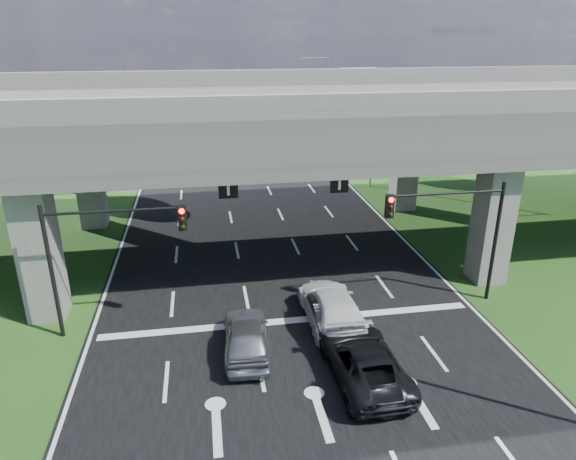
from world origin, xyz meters
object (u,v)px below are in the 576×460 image
object	(u,v)px
streetlight_beyond	(324,95)
streetlight_far	(369,117)
signal_left	(102,245)
car_trailing	(364,361)
signal_right	(456,222)
car_silver	(246,336)
car_dark	(326,309)
car_white	(332,307)

from	to	relation	value
streetlight_beyond	streetlight_far	bearing A→B (deg)	-90.00
signal_left	streetlight_beyond	xyz separation A→B (m)	(17.92, 36.06, 1.66)
streetlight_far	car_trailing	world-z (taller)	streetlight_far
signal_right	streetlight_beyond	world-z (taller)	streetlight_beyond
car_silver	car_dark	xyz separation A→B (m)	(3.73, 1.61, -0.06)
signal_left	streetlight_beyond	distance (m)	40.30
car_silver	car_white	bearing A→B (deg)	-154.82
signal_left	car_dark	world-z (taller)	signal_left
signal_right	streetlight_far	distance (m)	20.25
car_silver	car_white	size ratio (longest dim) A/B	0.81
signal_left	car_white	world-z (taller)	signal_left
car_silver	streetlight_far	bearing A→B (deg)	-115.30
car_white	signal_right	bearing A→B (deg)	-171.01
car_dark	car_white	xyz separation A→B (m)	(0.26, 0.00, 0.11)
signal_right	car_silver	distance (m)	10.87
signal_left	streetlight_far	bearing A→B (deg)	48.22
signal_right	car_dark	distance (m)	7.23
streetlight_beyond	car_trailing	bearing A→B (deg)	-101.10
car_trailing	signal_left	bearing A→B (deg)	-28.36
streetlight_far	streetlight_beyond	size ratio (longest dim) A/B	1.00
streetlight_far	car_trailing	size ratio (longest dim) A/B	1.84
signal_left	car_trailing	size ratio (longest dim) A/B	1.11
car_silver	signal_right	bearing A→B (deg)	-162.48
signal_right	car_trailing	size ratio (longest dim) A/B	1.11
streetlight_far	car_silver	bearing A→B (deg)	-118.53
car_white	car_silver	bearing A→B (deg)	22.05
streetlight_far	car_silver	size ratio (longest dim) A/B	2.18
car_dark	car_trailing	world-z (taller)	car_trailing
car_dark	car_white	world-z (taller)	car_white
streetlight_beyond	car_silver	bearing A→B (deg)	-107.66
car_silver	car_trailing	distance (m)	4.89
car_silver	car_trailing	xyz separation A→B (m)	(4.23, -2.45, -0.03)
car_silver	car_trailing	bearing A→B (deg)	153.20
car_dark	streetlight_beyond	bearing A→B (deg)	-102.30
signal_right	car_white	xyz separation A→B (m)	(-6.02, -0.94, -3.33)
car_silver	car_white	world-z (taller)	car_white
car_dark	signal_right	bearing A→B (deg)	-170.74
signal_right	car_white	distance (m)	6.95
streetlight_far	car_white	xyz separation A→B (m)	(-8.30, -21.00, -4.99)
streetlight_far	car_white	distance (m)	23.13
signal_right	streetlight_beyond	bearing A→B (deg)	86.39
car_white	car_dark	bearing A→B (deg)	0.10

